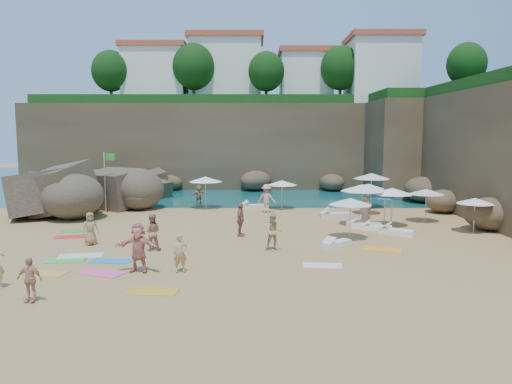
{
  "coord_description": "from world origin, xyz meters",
  "views": [
    {
      "loc": [
        1.96,
        -25.06,
        5.42
      ],
      "look_at": [
        2.0,
        3.0,
        2.0
      ],
      "focal_mm": 35.0,
      "sensor_mm": 36.0,
      "label": 1
    }
  ],
  "objects_px": {
    "person_stand_2": "(267,199)",
    "person_stand_5": "(199,194)",
    "flag_pole": "(107,174)",
    "rock_outcrop": "(92,212)",
    "person_stand_3": "(240,220)",
    "parasol_1": "(282,183)",
    "parasol_2": "(371,176)",
    "lounger_0": "(364,225)",
    "parasol_0": "(206,179)",
    "person_stand_4": "(366,212)",
    "person_stand_1": "(152,232)"
  },
  "relations": [
    {
      "from": "lounger_0",
      "to": "parasol_2",
      "type": "bearing_deg",
      "value": 69.37
    },
    {
      "from": "parasol_0",
      "to": "person_stand_5",
      "type": "distance_m",
      "value": 2.62
    },
    {
      "from": "lounger_0",
      "to": "person_stand_4",
      "type": "distance_m",
      "value": 0.77
    },
    {
      "from": "person_stand_3",
      "to": "parasol_1",
      "type": "bearing_deg",
      "value": -6.81
    },
    {
      "from": "parasol_0",
      "to": "parasol_1",
      "type": "height_order",
      "value": "parasol_0"
    },
    {
      "from": "parasol_2",
      "to": "person_stand_4",
      "type": "distance_m",
      "value": 7.35
    },
    {
      "from": "parasol_2",
      "to": "person_stand_3",
      "type": "distance_m",
      "value": 13.33
    },
    {
      "from": "rock_outcrop",
      "to": "person_stand_3",
      "type": "bearing_deg",
      "value": -37.51
    },
    {
      "from": "person_stand_2",
      "to": "person_stand_5",
      "type": "bearing_deg",
      "value": -19.76
    },
    {
      "from": "person_stand_1",
      "to": "rock_outcrop",
      "type": "bearing_deg",
      "value": -68.37
    },
    {
      "from": "person_stand_3",
      "to": "person_stand_1",
      "type": "bearing_deg",
      "value": 136.88
    },
    {
      "from": "rock_outcrop",
      "to": "flag_pole",
      "type": "distance_m",
      "value": 2.85
    },
    {
      "from": "parasol_2",
      "to": "lounger_0",
      "type": "relative_size",
      "value": 1.38
    },
    {
      "from": "parasol_0",
      "to": "person_stand_1",
      "type": "xyz_separation_m",
      "value": [
        -1.22,
        -12.5,
        -1.22
      ]
    },
    {
      "from": "parasol_0",
      "to": "lounger_0",
      "type": "height_order",
      "value": "parasol_0"
    },
    {
      "from": "flag_pole",
      "to": "parasol_1",
      "type": "xyz_separation_m",
      "value": [
        11.78,
        1.5,
        -0.74
      ]
    },
    {
      "from": "flag_pole",
      "to": "person_stand_1",
      "type": "xyz_separation_m",
      "value": [
        5.19,
        -10.74,
        -1.74
      ]
    },
    {
      "from": "person_stand_2",
      "to": "person_stand_5",
      "type": "distance_m",
      "value": 6.42
    },
    {
      "from": "person_stand_5",
      "to": "flag_pole",
      "type": "bearing_deg",
      "value": -178.13
    },
    {
      "from": "rock_outcrop",
      "to": "lounger_0",
      "type": "distance_m",
      "value": 18.06
    },
    {
      "from": "person_stand_1",
      "to": "flag_pole",
      "type": "bearing_deg",
      "value": -72.67
    },
    {
      "from": "person_stand_1",
      "to": "person_stand_5",
      "type": "xyz_separation_m",
      "value": [
        0.5,
        14.64,
        -0.12
      ]
    },
    {
      "from": "rock_outcrop",
      "to": "person_stand_2",
      "type": "relative_size",
      "value": 4.24
    },
    {
      "from": "rock_outcrop",
      "to": "person_stand_5",
      "type": "relative_size",
      "value": 5.56
    },
    {
      "from": "flag_pole",
      "to": "lounger_0",
      "type": "bearing_deg",
      "value": -17.9
    },
    {
      "from": "parasol_0",
      "to": "lounger_0",
      "type": "xyz_separation_m",
      "value": [
        9.67,
        -6.95,
        -1.93
      ]
    },
    {
      "from": "parasol_2",
      "to": "lounger_0",
      "type": "distance_m",
      "value": 7.82
    },
    {
      "from": "lounger_0",
      "to": "person_stand_3",
      "type": "height_order",
      "value": "person_stand_3"
    },
    {
      "from": "parasol_0",
      "to": "person_stand_3",
      "type": "distance_m",
      "value": 9.91
    },
    {
      "from": "person_stand_1",
      "to": "person_stand_5",
      "type": "bearing_deg",
      "value": -100.4
    },
    {
      "from": "person_stand_1",
      "to": "lounger_0",
      "type": "bearing_deg",
      "value": -161.42
    },
    {
      "from": "lounger_0",
      "to": "person_stand_3",
      "type": "distance_m",
      "value": 7.41
    },
    {
      "from": "parasol_1",
      "to": "person_stand_4",
      "type": "xyz_separation_m",
      "value": [
        4.47,
        -6.41,
        -1.0
      ]
    },
    {
      "from": "person_stand_1",
      "to": "person_stand_3",
      "type": "bearing_deg",
      "value": -150.76
    },
    {
      "from": "person_stand_4",
      "to": "parasol_2",
      "type": "bearing_deg",
      "value": 114.9
    },
    {
      "from": "person_stand_4",
      "to": "person_stand_5",
      "type": "distance_m",
      "value": 13.75
    },
    {
      "from": "flag_pole",
      "to": "person_stand_2",
      "type": "relative_size",
      "value": 2.11
    },
    {
      "from": "rock_outcrop",
      "to": "person_stand_2",
      "type": "height_order",
      "value": "person_stand_2"
    },
    {
      "from": "person_stand_4",
      "to": "parasol_1",
      "type": "bearing_deg",
      "value": 165.0
    },
    {
      "from": "parasol_1",
      "to": "person_stand_3",
      "type": "xyz_separation_m",
      "value": [
        -2.63,
        -9.19,
        -0.98
      ]
    },
    {
      "from": "person_stand_3",
      "to": "person_stand_4",
      "type": "relative_size",
      "value": 1.03
    },
    {
      "from": "flag_pole",
      "to": "person_stand_4",
      "type": "bearing_deg",
      "value": -16.84
    },
    {
      "from": "person_stand_1",
      "to": "person_stand_5",
      "type": "relative_size",
      "value": 1.16
    },
    {
      "from": "parasol_2",
      "to": "person_stand_4",
      "type": "xyz_separation_m",
      "value": [
        -1.9,
        -6.96,
        -1.42
      ]
    },
    {
      "from": "lounger_0",
      "to": "person_stand_3",
      "type": "xyz_separation_m",
      "value": [
        -6.93,
        -2.5,
        0.73
      ]
    },
    {
      "from": "rock_outcrop",
      "to": "person_stand_5",
      "type": "height_order",
      "value": "rock_outcrop"
    },
    {
      "from": "rock_outcrop",
      "to": "parasol_2",
      "type": "relative_size",
      "value": 3.12
    },
    {
      "from": "flag_pole",
      "to": "person_stand_2",
      "type": "xyz_separation_m",
      "value": [
        10.67,
        -0.15,
        -1.63
      ]
    },
    {
      "from": "person_stand_2",
      "to": "person_stand_3",
      "type": "bearing_deg",
      "value": 97.87
    },
    {
      "from": "person_stand_2",
      "to": "person_stand_4",
      "type": "distance_m",
      "value": 7.33
    }
  ]
}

